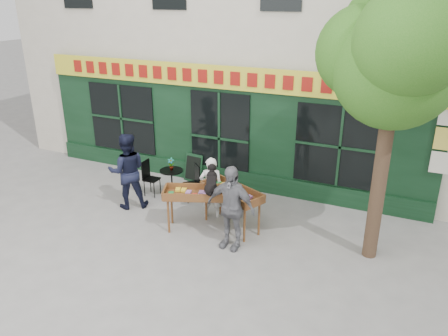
{
  "coord_description": "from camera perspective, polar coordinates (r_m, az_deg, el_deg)",
  "views": [
    {
      "loc": [
        4.74,
        -7.9,
        4.97
      ],
      "look_at": [
        0.95,
        0.5,
        1.3
      ],
      "focal_mm": 35.0,
      "sensor_mm": 36.0,
      "label": 1
    }
  ],
  "objects": [
    {
      "name": "bistro_table",
      "position": [
        11.39,
        -6.85,
        -1.3
      ],
      "size": [
        0.6,
        0.6,
        0.76
      ],
      "color": "black",
      "rests_on": "ground"
    },
    {
      "name": "street_tree",
      "position": [
        8.31,
        22.11,
        14.26
      ],
      "size": [
        3.05,
        2.9,
        5.6
      ],
      "color": "#382619",
      "rests_on": "ground"
    },
    {
      "name": "book_cart_right",
      "position": [
        9.73,
        1.02,
        -3.5
      ],
      "size": [
        1.62,
        1.19,
        0.99
      ],
      "rotation": [
        0.0,
        0.0,
        -0.43
      ],
      "color": "brown",
      "rests_on": "ground"
    },
    {
      "name": "bistro_chair_right",
      "position": [
        11.19,
        -3.86,
        -1.54
      ],
      "size": [
        0.51,
        0.51,
        0.95
      ],
      "rotation": [
        0.0,
        0.0,
        -0.77
      ],
      "color": "black",
      "rests_on": "ground"
    },
    {
      "name": "ground",
      "position": [
        10.47,
        -5.91,
        -6.74
      ],
      "size": [
        80.0,
        80.0,
        0.0
      ],
      "primitive_type": "plane",
      "color": "slate",
      "rests_on": "ground"
    },
    {
      "name": "woman",
      "position": [
        10.25,
        -1.69,
        -2.57
      ],
      "size": [
        0.64,
        0.53,
        1.5
      ],
      "primitive_type": "imported",
      "rotation": [
        0.0,
        0.0,
        3.52
      ],
      "color": "silver",
      "rests_on": "ground"
    },
    {
      "name": "dog",
      "position": [
        9.32,
        -1.66,
        -1.53
      ],
      "size": [
        0.54,
        0.68,
        0.6
      ],
      "primitive_type": null,
      "rotation": [
        0.0,
        0.0,
        0.37
      ],
      "color": "black",
      "rests_on": "book_cart_center"
    },
    {
      "name": "man_right",
      "position": [
        8.97,
        0.88,
        -5.18
      ],
      "size": [
        1.1,
        0.53,
        1.82
      ],
      "primitive_type": "imported",
      "rotation": [
        0.0,
        0.0,
        -0.08
      ],
      "color": "slate",
      "rests_on": "ground"
    },
    {
      "name": "man_left",
      "position": [
        10.92,
        -12.51,
        -0.39
      ],
      "size": [
        1.18,
        1.13,
        1.91
      ],
      "primitive_type": "imported",
      "rotation": [
        0.0,
        0.0,
        3.77
      ],
      "color": "black",
      "rests_on": "ground"
    },
    {
      "name": "potted_plant",
      "position": [
        11.24,
        -6.93,
        0.51
      ],
      "size": [
        0.2,
        0.16,
        0.33
      ],
      "primitive_type": "imported",
      "rotation": [
        0.0,
        0.0,
        0.28
      ],
      "color": "gray",
      "rests_on": "bistro_table"
    },
    {
      "name": "chalkboard",
      "position": [
        12.37,
        -4.05,
        -0.0
      ],
      "size": [
        0.58,
        0.25,
        0.79
      ],
      "rotation": [
        0.0,
        0.0,
        -0.11
      ],
      "color": "black",
      "rests_on": "ground"
    },
    {
      "name": "book_cart_center",
      "position": [
        9.7,
        -3.37,
        -3.62
      ],
      "size": [
        1.62,
        1.12,
        0.99
      ],
      "rotation": [
        0.0,
        0.0,
        0.37
      ],
      "color": "brown",
      "rests_on": "ground"
    },
    {
      "name": "bistro_chair_left",
      "position": [
        11.63,
        -9.81,
        -0.9
      ],
      "size": [
        0.37,
        0.37,
        0.95
      ],
      "rotation": [
        0.0,
        0.0,
        1.59
      ],
      "color": "black",
      "rests_on": "ground"
    }
  ]
}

